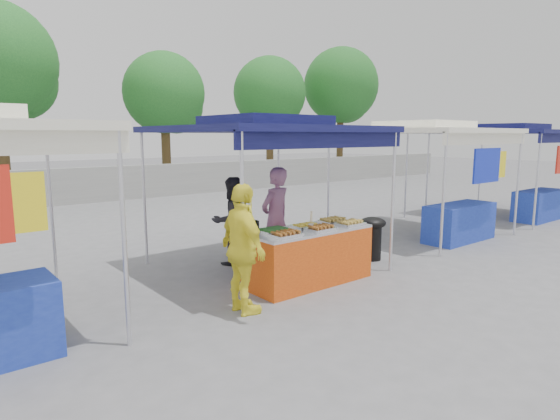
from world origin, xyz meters
TOP-DOWN VIEW (x-y plane):
  - ground_plane at (0.00, 0.00)m, footprint 80.00×80.00m
  - back_wall at (0.00, 11.00)m, footprint 40.00×0.25m
  - main_canopy at (0.00, 0.97)m, footprint 3.20×3.20m
  - neighbor_stall_right at (4.50, 0.57)m, footprint 3.20×3.20m
  - neighbor_stall_far at (8.50, 0.57)m, footprint 3.20×3.20m
  - tree_1 at (-1.85, 12.93)m, footprint 3.84×3.84m
  - tree_2 at (3.91, 12.65)m, footprint 3.33×3.24m
  - tree_3 at (9.75, 13.26)m, footprint 3.57×3.52m
  - tree_4 at (14.67, 13.19)m, footprint 4.09×4.09m
  - vendor_table at (0.00, -0.10)m, footprint 2.00×0.80m
  - food_tray_fl at (-0.66, -0.34)m, footprint 0.42×0.30m
  - food_tray_fm at (0.01, -0.34)m, footprint 0.42×0.30m
  - food_tray_fr at (0.66, -0.34)m, footprint 0.42×0.30m
  - food_tray_bl at (-0.62, -0.02)m, footprint 0.42×0.30m
  - food_tray_bm at (-0.01, -0.02)m, footprint 0.42×0.30m
  - food_tray_br at (0.61, 0.00)m, footprint 0.42×0.30m
  - cooking_pot at (-0.84, 0.27)m, footprint 0.27×0.27m
  - skewer_cup at (-0.09, -0.24)m, footprint 0.09×0.09m
  - wok_burner at (1.81, 0.16)m, footprint 0.47×0.47m
  - crate_left at (-0.30, 0.42)m, footprint 0.53×0.37m
  - crate_right at (0.30, 0.62)m, footprint 0.47×0.33m
  - crate_stacked at (0.30, 0.62)m, footprint 0.45×0.32m
  - vendor_woman at (0.08, 0.82)m, footprint 0.71×0.54m
  - helper_man at (-0.32, 1.55)m, footprint 0.77×0.61m
  - customer_person at (-1.50, -0.50)m, footprint 0.51×1.02m

SIDE VIEW (x-z plane):
  - ground_plane at x=0.00m, z-range 0.00..0.00m
  - crate_right at x=0.30m, z-range 0.00..0.28m
  - crate_left at x=-0.30m, z-range 0.00..0.32m
  - crate_stacked at x=0.30m, z-range 0.28..0.55m
  - vendor_table at x=0.00m, z-range 0.00..0.85m
  - wok_burner at x=1.81m, z-range 0.07..0.87m
  - back_wall at x=0.00m, z-range 0.00..1.20m
  - helper_man at x=-0.32m, z-range 0.00..1.54m
  - customer_person at x=-1.50m, z-range 0.00..1.67m
  - vendor_woman at x=0.08m, z-range 0.00..1.74m
  - food_tray_fl at x=-0.66m, z-range 0.85..0.92m
  - food_tray_fm at x=0.01m, z-range 0.85..0.92m
  - food_tray_fr at x=0.66m, z-range 0.85..0.92m
  - food_tray_bl at x=-0.62m, z-range 0.85..0.92m
  - food_tray_bm at x=-0.01m, z-range 0.85..0.92m
  - food_tray_br at x=0.61m, z-range 0.85..0.92m
  - skewer_cup at x=-0.09m, z-range 0.85..0.96m
  - cooking_pot at x=-0.84m, z-range 0.85..1.01m
  - neighbor_stall_right at x=4.50m, z-range 0.32..2.89m
  - neighbor_stall_far at x=8.50m, z-range 0.32..2.89m
  - main_canopy at x=0.00m, z-range 1.08..3.65m
  - tree_2 at x=3.91m, z-range 1.02..6.58m
  - tree_3 at x=9.75m, z-range 1.11..7.17m
  - tree_1 at x=-1.85m, z-range 1.21..7.81m
  - tree_4 at x=14.67m, z-range 1.30..8.32m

